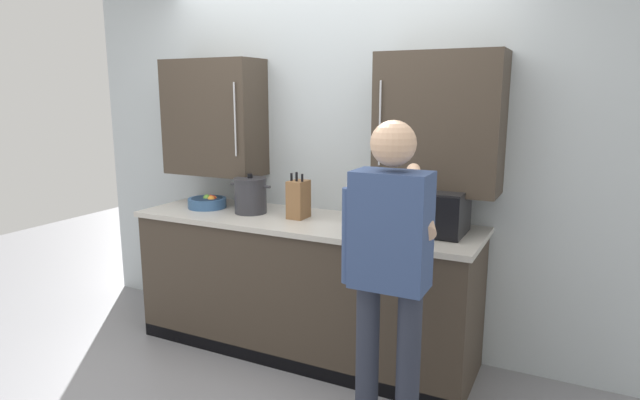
{
  "coord_description": "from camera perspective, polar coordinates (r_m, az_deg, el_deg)",
  "views": [
    {
      "loc": [
        1.63,
        -2.17,
        1.74
      ],
      "look_at": [
        0.15,
        0.77,
        1.08
      ],
      "focal_mm": 29.79,
      "sensor_mm": 36.0,
      "label": 1
    }
  ],
  "objects": [
    {
      "name": "microwave_oven",
      "position": [
        3.23,
        10.31,
        -1.02
      ],
      "size": [
        0.53,
        0.7,
        0.26
      ],
      "color": "black",
      "rests_on": "counter_unit"
    },
    {
      "name": "thermos_flask",
      "position": [
        3.34,
        3.45,
        -0.42
      ],
      "size": [
        0.07,
        0.07,
        0.26
      ],
      "color": "#B7BABF",
      "rests_on": "counter_unit"
    },
    {
      "name": "fruit_bowl",
      "position": [
        3.92,
        -12.0,
        -0.21
      ],
      "size": [
        0.27,
        0.27,
        0.1
      ],
      "color": "#335684",
      "rests_on": "counter_unit"
    },
    {
      "name": "person_figure",
      "position": [
        2.42,
        7.48,
        -7.03
      ],
      "size": [
        0.44,
        0.64,
        1.63
      ],
      "color": "#282D3D",
      "rests_on": "ground_plane"
    },
    {
      "name": "back_wall_tiled",
      "position": [
        3.72,
        0.56,
        6.26
      ],
      "size": [
        4.12,
        0.44,
        2.71
      ],
      "color": "#B2BCC1",
      "rests_on": "ground_plane"
    },
    {
      "name": "stock_pot",
      "position": [
        3.69,
        -7.48,
        0.5
      ],
      "size": [
        0.32,
        0.23,
        0.27
      ],
      "color": "#2D2D33",
      "rests_on": "counter_unit"
    },
    {
      "name": "counter_unit",
      "position": [
        3.64,
        -1.79,
        -9.19
      ],
      "size": [
        2.33,
        0.69,
        0.93
      ],
      "color": "#3D3328",
      "rests_on": "ground_plane"
    },
    {
      "name": "knife_block",
      "position": [
        3.51,
        -2.33,
        0.09
      ],
      "size": [
        0.11,
        0.15,
        0.31
      ],
      "color": "brown",
      "rests_on": "counter_unit"
    }
  ]
}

